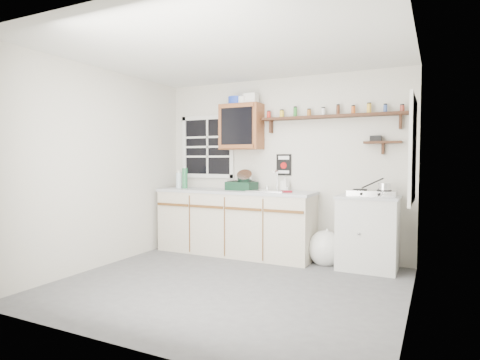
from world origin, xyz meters
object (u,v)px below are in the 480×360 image
at_px(hotplate, 372,193).
at_px(main_cabinet, 235,222).
at_px(upper_cabinet, 241,127).
at_px(spice_shelf, 330,116).
at_px(right_cabinet, 368,232).
at_px(dish_rack, 243,183).

bearing_deg(hotplate, main_cabinet, 179.20).
height_order(upper_cabinet, spice_shelf, upper_cabinet).
bearing_deg(hotplate, spice_shelf, 159.09).
relative_size(main_cabinet, spice_shelf, 1.21).
bearing_deg(spice_shelf, hotplate, -19.95).
bearing_deg(hotplate, upper_cabinet, 174.74).
bearing_deg(main_cabinet, right_cabinet, 0.79).
bearing_deg(right_cabinet, dish_rack, 178.86).
bearing_deg(dish_rack, upper_cabinet, 129.97).
distance_m(spice_shelf, dish_rack, 1.52).
relative_size(dish_rack, hotplate, 0.72).
distance_m(right_cabinet, hotplate, 0.49).
relative_size(spice_shelf, hotplate, 3.36).
bearing_deg(upper_cabinet, dish_rack, -53.14).
height_order(right_cabinet, dish_rack, dish_rack).
xyz_separation_m(main_cabinet, dish_rack, (0.10, 0.06, 0.55)).
bearing_deg(upper_cabinet, hotplate, -4.29).
height_order(main_cabinet, spice_shelf, spice_shelf).
height_order(main_cabinet, right_cabinet, main_cabinet).
distance_m(upper_cabinet, hotplate, 2.05).
xyz_separation_m(right_cabinet, hotplate, (0.04, -0.02, 0.49)).
bearing_deg(dish_rack, spice_shelf, 10.34).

